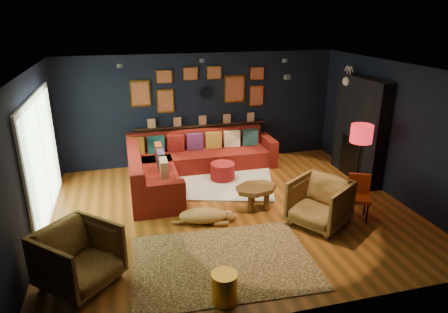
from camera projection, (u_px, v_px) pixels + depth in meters
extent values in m
plane|color=#9C501C|center=(233.00, 211.00, 7.41)|extent=(6.50, 6.50, 0.00)
plane|color=black|center=(202.00, 109.00, 9.46)|extent=(6.50, 0.00, 6.50)
plane|color=black|center=(300.00, 219.00, 4.46)|extent=(6.50, 0.00, 6.50)
plane|color=black|center=(32.00, 161.00, 6.19)|extent=(0.00, 5.50, 5.50)
plane|color=black|center=(394.00, 131.00, 7.73)|extent=(0.00, 5.50, 5.50)
plane|color=silver|center=(234.00, 69.00, 6.52)|extent=(6.50, 6.50, 0.00)
cube|color=maroon|center=(198.00, 160.00, 9.33)|extent=(3.20, 0.95, 0.42)
cube|color=maroon|center=(195.00, 138.00, 9.51)|extent=(3.20, 0.24, 0.46)
cube|color=maroon|center=(267.00, 150.00, 9.70)|extent=(0.22, 0.95, 0.64)
cube|color=maroon|center=(154.00, 183.00, 8.07)|extent=(0.95, 2.20, 0.42)
cube|color=maroon|center=(135.00, 166.00, 7.84)|extent=(0.24, 2.20, 0.46)
cube|color=maroon|center=(159.00, 200.00, 7.12)|extent=(0.95, 0.22, 0.64)
cube|color=gold|center=(136.00, 146.00, 9.00)|extent=(0.38, 0.14, 0.38)
cube|color=#185C60|center=(156.00, 145.00, 9.11)|extent=(0.38, 0.14, 0.38)
cube|color=maroon|center=(176.00, 143.00, 9.21)|extent=(0.38, 0.14, 0.38)
cube|color=#5B275C|center=(195.00, 142.00, 9.32)|extent=(0.38, 0.14, 0.38)
cube|color=#AF802B|center=(213.00, 140.00, 9.42)|extent=(0.38, 0.14, 0.38)
cube|color=beige|center=(232.00, 139.00, 9.53)|extent=(0.38, 0.14, 0.38)
cube|color=#21474D|center=(250.00, 137.00, 9.64)|extent=(0.38, 0.14, 0.38)
cube|color=#92371D|center=(159.00, 152.00, 8.61)|extent=(0.14, 0.38, 0.38)
cube|color=#333152|center=(161.00, 160.00, 8.15)|extent=(0.14, 0.38, 0.38)
cube|color=tan|center=(164.00, 169.00, 7.70)|extent=(0.14, 0.38, 0.38)
cube|color=black|center=(203.00, 125.00, 9.53)|extent=(3.20, 0.12, 0.04)
cube|color=gold|center=(140.00, 93.00, 8.95)|extent=(0.45, 0.03, 0.60)
cube|color=#B45832|center=(140.00, 94.00, 8.93)|extent=(0.38, 0.01, 0.51)
cube|color=gold|center=(165.00, 101.00, 9.15)|extent=(0.40, 0.03, 0.55)
cube|color=#B45832|center=(165.00, 101.00, 9.13)|extent=(0.34, 0.01, 0.47)
cube|color=gold|center=(164.00, 77.00, 8.96)|extent=(0.38, 0.03, 0.30)
cube|color=#B45832|center=(164.00, 77.00, 8.94)|extent=(0.32, 0.01, 0.25)
cube|color=gold|center=(235.00, 89.00, 9.47)|extent=(0.50, 0.03, 0.65)
cube|color=#B45832|center=(235.00, 89.00, 9.45)|extent=(0.42, 0.01, 0.55)
cube|color=gold|center=(256.00, 96.00, 9.67)|extent=(0.35, 0.03, 0.50)
cube|color=#B45832|center=(256.00, 96.00, 9.65)|extent=(0.30, 0.01, 0.42)
cube|color=gold|center=(257.00, 73.00, 9.48)|extent=(0.35, 0.03, 0.30)
cube|color=#B45832|center=(257.00, 73.00, 9.46)|extent=(0.30, 0.01, 0.25)
cube|color=gold|center=(190.00, 74.00, 9.09)|extent=(0.35, 0.03, 0.30)
cube|color=#B45832|center=(191.00, 74.00, 9.07)|extent=(0.30, 0.01, 0.25)
cube|color=gold|center=(214.00, 73.00, 9.22)|extent=(0.35, 0.03, 0.30)
cube|color=#B45832|center=(214.00, 73.00, 9.20)|extent=(0.30, 0.01, 0.25)
cylinder|color=silver|center=(206.00, 92.00, 9.32)|extent=(0.28, 0.03, 0.28)
cone|color=gold|center=(215.00, 92.00, 9.37)|extent=(0.03, 0.16, 0.03)
cone|color=gold|center=(214.00, 88.00, 9.34)|extent=(0.04, 0.16, 0.04)
cone|color=gold|center=(212.00, 86.00, 9.31)|extent=(0.04, 0.16, 0.04)
cone|color=gold|center=(209.00, 84.00, 9.27)|extent=(0.04, 0.16, 0.04)
cone|color=gold|center=(206.00, 83.00, 9.25)|extent=(0.03, 0.16, 0.03)
cone|color=gold|center=(202.00, 84.00, 9.23)|extent=(0.04, 0.16, 0.04)
cone|color=gold|center=(199.00, 86.00, 9.23)|extent=(0.04, 0.16, 0.04)
cone|color=gold|center=(197.00, 89.00, 9.25)|extent=(0.04, 0.16, 0.04)
cone|color=gold|center=(196.00, 93.00, 9.27)|extent=(0.03, 0.16, 0.03)
cone|color=gold|center=(197.00, 96.00, 9.30)|extent=(0.04, 0.16, 0.04)
cone|color=gold|center=(199.00, 99.00, 9.34)|extent=(0.04, 0.16, 0.04)
cone|color=gold|center=(202.00, 101.00, 9.37)|extent=(0.04, 0.16, 0.04)
cone|color=gold|center=(206.00, 102.00, 9.40)|extent=(0.03, 0.16, 0.03)
cone|color=gold|center=(209.00, 101.00, 9.41)|extent=(0.04, 0.16, 0.04)
cone|color=gold|center=(212.00, 99.00, 9.41)|extent=(0.04, 0.16, 0.04)
cone|color=gold|center=(214.00, 96.00, 9.40)|extent=(0.04, 0.16, 0.04)
cube|color=black|center=(360.00, 129.00, 8.58)|extent=(0.30, 1.60, 2.20)
cube|color=black|center=(354.00, 158.00, 8.79)|extent=(0.20, 0.80, 0.90)
cone|color=white|center=(356.00, 81.00, 8.73)|extent=(0.35, 0.28, 0.28)
sphere|color=white|center=(347.00, 81.00, 8.68)|extent=(0.20, 0.20, 0.20)
cylinder|color=white|center=(350.00, 74.00, 8.57)|extent=(0.02, 0.10, 0.28)
cylinder|color=white|center=(347.00, 73.00, 8.68)|extent=(0.02, 0.10, 0.28)
cube|color=white|center=(42.00, 160.00, 6.81)|extent=(0.04, 2.80, 2.20)
cube|color=#BDEDB5|center=(44.00, 159.00, 6.82)|extent=(0.01, 2.60, 2.00)
cube|color=white|center=(44.00, 159.00, 6.82)|extent=(0.02, 0.06, 2.00)
cylinder|color=black|center=(120.00, 66.00, 7.20)|extent=(0.10, 0.10, 0.06)
cylinder|color=black|center=(202.00, 61.00, 7.94)|extent=(0.10, 0.10, 0.06)
cylinder|color=black|center=(285.00, 61.00, 7.95)|extent=(0.10, 0.10, 0.06)
cylinder|color=black|center=(287.00, 77.00, 5.95)|extent=(0.10, 0.10, 0.06)
cube|color=silver|center=(215.00, 183.00, 8.58)|extent=(2.83, 2.38, 0.03)
cube|color=tan|center=(223.00, 262.00, 5.88)|extent=(2.72, 2.00, 0.02)
cylinder|color=brown|center=(250.00, 203.00, 7.27)|extent=(0.10, 0.10, 0.33)
cylinder|color=brown|center=(266.00, 201.00, 7.34)|extent=(0.10, 0.10, 0.33)
cylinder|color=brown|center=(252.00, 194.00, 7.63)|extent=(0.10, 0.10, 0.33)
cylinder|color=maroon|center=(223.00, 171.00, 8.70)|extent=(0.53, 0.53, 0.35)
imported|color=#B87E38|center=(78.00, 255.00, 5.26)|extent=(1.23, 1.23, 0.92)
imported|color=#B87E38|center=(320.00, 201.00, 6.79)|extent=(1.17, 1.19, 0.90)
cylinder|color=gold|center=(224.00, 288.00, 5.02)|extent=(0.34, 0.34, 0.42)
cylinder|color=black|center=(350.00, 211.00, 6.96)|extent=(0.03, 0.03, 0.39)
cylinder|color=black|center=(367.00, 213.00, 6.91)|extent=(0.03, 0.03, 0.39)
cylinder|color=black|center=(349.00, 204.00, 7.22)|extent=(0.03, 0.03, 0.39)
cylinder|color=black|center=(365.00, 205.00, 7.17)|extent=(0.03, 0.03, 0.39)
cube|color=#D54112|center=(359.00, 198.00, 7.00)|extent=(0.50, 0.50, 0.06)
cube|color=#D54112|center=(359.00, 183.00, 7.07)|extent=(0.36, 0.20, 0.38)
cylinder|color=black|center=(354.00, 196.00, 7.95)|extent=(0.25, 0.25, 0.04)
cylinder|color=black|center=(358.00, 167.00, 7.73)|extent=(0.04, 0.04, 1.21)
cylinder|color=red|center=(362.00, 134.00, 7.50)|extent=(0.41, 0.41, 0.34)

